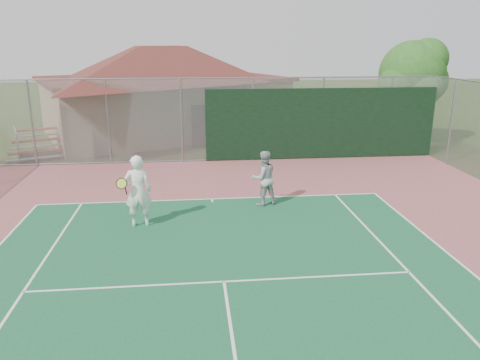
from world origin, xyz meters
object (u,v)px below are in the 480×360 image
object	(u,v)px
clubhouse	(162,82)
bleachers	(53,142)
player_white_front	(138,192)
player_grey_back	(263,179)
tree	(413,76)

from	to	relation	value
clubhouse	bleachers	bearing A→B (deg)	-154.91
player_white_front	player_grey_back	size ratio (longest dim) A/B	1.17
clubhouse	bleachers	size ratio (longest dim) A/B	3.93
clubhouse	player_white_front	size ratio (longest dim) A/B	7.62
player_white_front	tree	bearing A→B (deg)	-144.88
player_white_front	player_grey_back	world-z (taller)	player_white_front
player_white_front	player_grey_back	distance (m)	3.94
bleachers	player_white_front	size ratio (longest dim) A/B	1.94
bleachers	tree	world-z (taller)	tree
clubhouse	player_white_front	distance (m)	13.97
bleachers	tree	bearing A→B (deg)	-19.53
clubhouse	bleachers	xyz separation A→B (m)	(-4.65, -5.05, -2.20)
clubhouse	player_white_front	bearing A→B (deg)	-112.25
tree	player_white_front	world-z (taller)	tree
clubhouse	player_white_front	xyz separation A→B (m)	(0.01, -13.85, -1.84)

